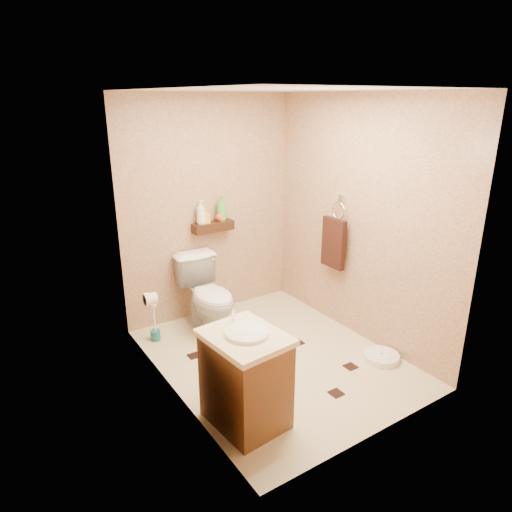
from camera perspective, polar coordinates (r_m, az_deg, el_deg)
ground at (r=4.45m, az=2.33°, el=-12.59°), size 2.50×2.50×0.00m
wall_back at (r=4.98m, az=-5.89°, el=5.87°), size 2.00×0.04×2.40m
wall_front at (r=3.08m, az=16.26°, el=-3.37°), size 2.00×0.04×2.40m
wall_left at (r=3.49m, az=-10.92°, el=-0.28°), size 0.04×2.50×2.40m
wall_right at (r=4.58m, az=12.81°, el=4.31°), size 0.04×2.50×2.40m
ceiling at (r=3.78m, az=2.85°, el=20.08°), size 2.00×2.50×0.02m
wall_shelf at (r=4.96m, az=-5.39°, el=3.67°), size 0.46×0.14×0.10m
floor_accents at (r=4.41m, az=2.82°, el=-12.87°), size 1.24×1.41×0.01m
toilet at (r=4.78m, az=-5.93°, el=-4.96°), size 0.45×0.78×0.79m
vanity at (r=3.49m, az=-1.32°, el=-14.97°), size 0.56×0.65×0.86m
bathroom_scale at (r=4.55m, az=15.39°, el=-12.06°), size 0.36×0.36×0.07m
toilet_brush at (r=4.77m, az=-12.54°, el=-8.62°), size 0.10×0.10×0.43m
towel_ring at (r=4.76m, az=9.71°, el=1.90°), size 0.12×0.30×0.76m
toilet_paper at (r=4.29m, az=-13.06°, el=-5.24°), size 0.12×0.11×0.12m
bottle_a at (r=4.85m, az=-6.90°, el=5.44°), size 0.10×0.10×0.26m
bottle_b at (r=4.89m, az=-6.26°, el=5.01°), size 0.09×0.09×0.16m
bottle_c at (r=4.97m, az=-4.50°, el=5.15°), size 0.11×0.11×0.14m
bottle_d at (r=4.96m, az=-4.37°, el=5.94°), size 0.12×0.12×0.27m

